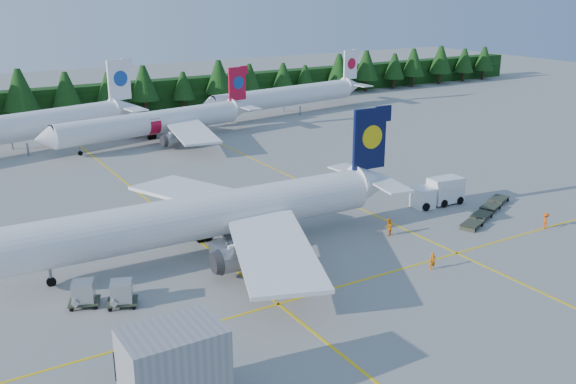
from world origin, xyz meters
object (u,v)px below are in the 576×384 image
airliner_navy (192,219)px  service_truck (438,192)px  airstairs (234,242)px  airliner_red (147,124)px

airliner_navy → service_truck: size_ratio=6.55×
airliner_navy → airstairs: size_ratio=6.38×
airliner_navy → airstairs: airliner_navy is taller
airliner_navy → airliner_red: 47.65m
airliner_red → service_truck: size_ratio=5.80×
airliner_navy → airstairs: bearing=-9.0°
airliner_red → airliner_navy: bearing=-113.4°
airliner_red → airstairs: size_ratio=5.64×
airstairs → service_truck: airstairs is taller
airliner_red → airstairs: bearing=-108.6°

